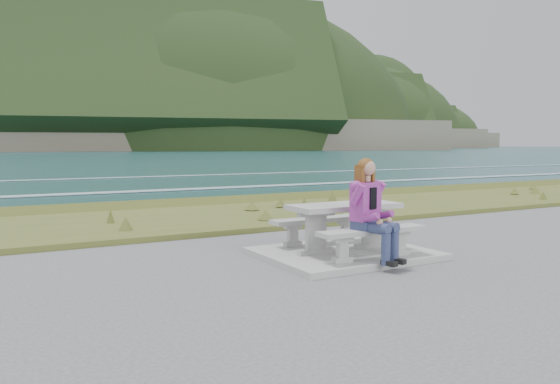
# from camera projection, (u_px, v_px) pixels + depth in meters

# --- Properties ---
(concrete_slab) EXTENTS (2.60, 2.10, 0.10)m
(concrete_slab) POSITION_uv_depth(u_px,v_px,m) (344.00, 254.00, 8.69)
(concrete_slab) COLOR #979792
(concrete_slab) RESTS_ON ground
(picnic_table) EXTENTS (1.80, 0.75, 0.75)m
(picnic_table) POSITION_uv_depth(u_px,v_px,m) (345.00, 214.00, 8.63)
(picnic_table) COLOR #979792
(picnic_table) RESTS_ON concrete_slab
(bench_landward) EXTENTS (1.80, 0.35, 0.45)m
(bench_landward) POSITION_uv_depth(u_px,v_px,m) (372.00, 235.00, 8.04)
(bench_landward) COLOR #979792
(bench_landward) RESTS_ON concrete_slab
(bench_seaward) EXTENTS (1.80, 0.35, 0.45)m
(bench_seaward) POSITION_uv_depth(u_px,v_px,m) (320.00, 223.00, 9.26)
(bench_seaward) COLOR #979792
(bench_seaward) RESTS_ON concrete_slab
(grass_verge) EXTENTS (160.00, 4.50, 0.22)m
(grass_verge) POSITION_uv_depth(u_px,v_px,m) (221.00, 219.00, 13.04)
(grass_verge) COLOR #475921
(grass_verge) RESTS_ON ground
(shore_drop) EXTENTS (160.00, 0.80, 2.20)m
(shore_drop) POSITION_uv_depth(u_px,v_px,m) (181.00, 207.00, 15.56)
(shore_drop) COLOR #665C4D
(shore_drop) RESTS_ON ground
(ocean) EXTENTS (1600.00, 1600.00, 0.09)m
(ocean) POSITION_uv_depth(u_px,v_px,m) (81.00, 207.00, 30.66)
(ocean) COLOR #1A474C
(ocean) RESTS_ON ground
(headland_range) EXTENTS (729.83, 363.95, 178.74)m
(headland_range) POSITION_uv_depth(u_px,v_px,m) (247.00, 134.00, 446.89)
(headland_range) COLOR #665C4D
(headland_range) RESTS_ON ground
(seated_woman) EXTENTS (0.60, 0.84, 1.49)m
(seated_woman) POSITION_uv_depth(u_px,v_px,m) (374.00, 223.00, 7.87)
(seated_woman) COLOR navy
(seated_woman) RESTS_ON concrete_slab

